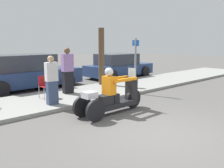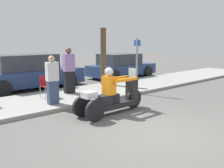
{
  "view_description": "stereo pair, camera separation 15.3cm",
  "coord_description": "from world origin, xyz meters",
  "px_view_note": "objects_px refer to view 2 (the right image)",
  "views": [
    {
      "loc": [
        -4.74,
        -3.51,
        2.22
      ],
      "look_at": [
        0.3,
        1.97,
        0.92
      ],
      "focal_mm": 40.0,
      "sensor_mm": 36.0,
      "label": 1
    },
    {
      "loc": [
        -4.63,
        -3.62,
        2.22
      ],
      "look_at": [
        0.3,
        1.97,
        0.92
      ],
      "focal_mm": 40.0,
      "sensor_mm": 36.0,
      "label": 2
    }
  ],
  "objects_px": {
    "folding_chair_set_back": "(47,84)",
    "tree_trunk": "(103,56)",
    "parked_car_lot_left": "(121,66)",
    "street_sign": "(137,63)",
    "spectator_end_of_line": "(52,81)",
    "parked_car_lot_right": "(30,73)",
    "motorcycle_trike": "(112,97)",
    "spectator_by_tree": "(69,71)"
  },
  "relations": [
    {
      "from": "spectator_by_tree",
      "to": "street_sign",
      "type": "relative_size",
      "value": 0.83
    },
    {
      "from": "folding_chair_set_back",
      "to": "parked_car_lot_left",
      "type": "bearing_deg",
      "value": 22.33
    },
    {
      "from": "folding_chair_set_back",
      "to": "street_sign",
      "type": "distance_m",
      "value": 3.73
    },
    {
      "from": "tree_trunk",
      "to": "street_sign",
      "type": "relative_size",
      "value": 1.22
    },
    {
      "from": "tree_trunk",
      "to": "spectator_end_of_line",
      "type": "bearing_deg",
      "value": -153.54
    },
    {
      "from": "folding_chair_set_back",
      "to": "parked_car_lot_right",
      "type": "distance_m",
      "value": 2.74
    },
    {
      "from": "parked_car_lot_left",
      "to": "street_sign",
      "type": "relative_size",
      "value": 1.96
    },
    {
      "from": "spectator_by_tree",
      "to": "street_sign",
      "type": "distance_m",
      "value": 2.81
    },
    {
      "from": "spectator_by_tree",
      "to": "tree_trunk",
      "type": "distance_m",
      "value": 2.49
    },
    {
      "from": "spectator_end_of_line",
      "to": "parked_car_lot_left",
      "type": "xyz_separation_m",
      "value": [
        6.51,
        3.56,
        -0.22
      ]
    },
    {
      "from": "motorcycle_trike",
      "to": "spectator_by_tree",
      "type": "bearing_deg",
      "value": 83.35
    },
    {
      "from": "spectator_end_of_line",
      "to": "parked_car_lot_left",
      "type": "bearing_deg",
      "value": 28.63
    },
    {
      "from": "folding_chair_set_back",
      "to": "tree_trunk",
      "type": "xyz_separation_m",
      "value": [
        3.41,
        0.84,
        0.84
      ]
    },
    {
      "from": "spectator_by_tree",
      "to": "spectator_end_of_line",
      "type": "distance_m",
      "value": 1.8
    },
    {
      "from": "motorcycle_trike",
      "to": "parked_car_lot_left",
      "type": "xyz_separation_m",
      "value": [
        5.5,
        5.39,
        0.17
      ]
    },
    {
      "from": "spectator_by_tree",
      "to": "folding_chair_set_back",
      "type": "height_order",
      "value": "spectator_by_tree"
    },
    {
      "from": "folding_chair_set_back",
      "to": "street_sign",
      "type": "height_order",
      "value": "street_sign"
    },
    {
      "from": "motorcycle_trike",
      "to": "spectator_end_of_line",
      "type": "bearing_deg",
      "value": 119.0
    },
    {
      "from": "tree_trunk",
      "to": "street_sign",
      "type": "distance_m",
      "value": 2.2
    },
    {
      "from": "spectator_end_of_line",
      "to": "spectator_by_tree",
      "type": "bearing_deg",
      "value": 40.51
    },
    {
      "from": "motorcycle_trike",
      "to": "street_sign",
      "type": "height_order",
      "value": "street_sign"
    },
    {
      "from": "motorcycle_trike",
      "to": "spectator_by_tree",
      "type": "distance_m",
      "value": 3.06
    },
    {
      "from": "parked_car_lot_left",
      "to": "spectator_end_of_line",
      "type": "bearing_deg",
      "value": -151.37
    },
    {
      "from": "spectator_by_tree",
      "to": "folding_chair_set_back",
      "type": "bearing_deg",
      "value": -171.46
    },
    {
      "from": "spectator_end_of_line",
      "to": "tree_trunk",
      "type": "distance_m",
      "value": 4.18
    },
    {
      "from": "motorcycle_trike",
      "to": "spectator_by_tree",
      "type": "xyz_separation_m",
      "value": [
        0.35,
        3.0,
        0.49
      ]
    },
    {
      "from": "tree_trunk",
      "to": "street_sign",
      "type": "height_order",
      "value": "tree_trunk"
    },
    {
      "from": "parked_car_lot_right",
      "to": "street_sign",
      "type": "distance_m",
      "value": 5.0
    },
    {
      "from": "motorcycle_trike",
      "to": "tree_trunk",
      "type": "distance_m",
      "value": 4.66
    },
    {
      "from": "parked_car_lot_left",
      "to": "folding_chair_set_back",
      "type": "bearing_deg",
      "value": -157.67
    },
    {
      "from": "folding_chair_set_back",
      "to": "parked_car_lot_left",
      "type": "xyz_separation_m",
      "value": [
        6.21,
        2.55,
        0.06
      ]
    },
    {
      "from": "motorcycle_trike",
      "to": "folding_chair_set_back",
      "type": "relative_size",
      "value": 3.03
    },
    {
      "from": "motorcycle_trike",
      "to": "parked_car_lot_right",
      "type": "xyz_separation_m",
      "value": [
        -0.2,
        5.52,
        0.24
      ]
    },
    {
      "from": "spectator_end_of_line",
      "to": "folding_chair_set_back",
      "type": "bearing_deg",
      "value": 73.23
    },
    {
      "from": "motorcycle_trike",
      "to": "folding_chair_set_back",
      "type": "distance_m",
      "value": 2.93
    },
    {
      "from": "motorcycle_trike",
      "to": "parked_car_lot_left",
      "type": "bearing_deg",
      "value": 44.41
    },
    {
      "from": "parked_car_lot_right",
      "to": "street_sign",
      "type": "bearing_deg",
      "value": -54.4
    },
    {
      "from": "parked_car_lot_right",
      "to": "tree_trunk",
      "type": "xyz_separation_m",
      "value": [
        2.9,
        -1.84,
        0.72
      ]
    },
    {
      "from": "street_sign",
      "to": "spectator_end_of_line",
      "type": "bearing_deg",
      "value": 174.64
    },
    {
      "from": "spectator_end_of_line",
      "to": "folding_chair_set_back",
      "type": "height_order",
      "value": "spectator_end_of_line"
    },
    {
      "from": "motorcycle_trike",
      "to": "tree_trunk",
      "type": "height_order",
      "value": "tree_trunk"
    },
    {
      "from": "folding_chair_set_back",
      "to": "parked_car_lot_right",
      "type": "bearing_deg",
      "value": 79.21
    }
  ]
}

